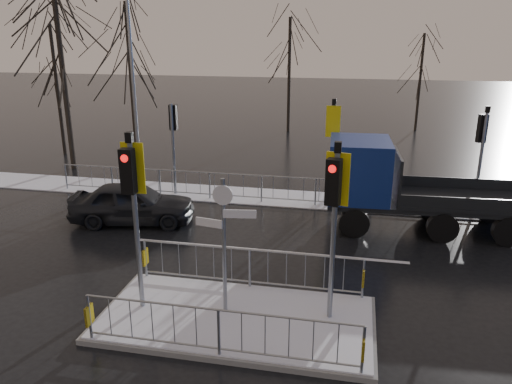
% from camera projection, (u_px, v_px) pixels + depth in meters
% --- Properties ---
extents(ground, '(120.00, 120.00, 0.00)m').
position_uv_depth(ground, '(236.00, 322.00, 10.99)').
color(ground, black).
rests_on(ground, ground).
extents(snow_verge, '(30.00, 2.00, 0.04)m').
position_uv_depth(snow_verge, '(290.00, 199.00, 18.99)').
color(snow_verge, silver).
rests_on(snow_verge, ground).
extents(lane_markings, '(8.00, 11.38, 0.01)m').
position_uv_depth(lane_markings, '(233.00, 330.00, 10.67)').
color(lane_markings, silver).
rests_on(lane_markings, ground).
extents(traffic_island, '(6.00, 3.04, 4.15)m').
position_uv_depth(traffic_island, '(236.00, 306.00, 10.88)').
color(traffic_island, slate).
rests_on(traffic_island, ground).
extents(far_kerb_fixtures, '(18.00, 0.65, 3.83)m').
position_uv_depth(far_kerb_fixtures, '(297.00, 177.00, 18.16)').
color(far_kerb_fixtures, gray).
rests_on(far_kerb_fixtures, ground).
extents(car_far_lane, '(4.28, 2.36, 1.38)m').
position_uv_depth(car_far_lane, '(133.00, 203.00, 16.47)').
color(car_far_lane, black).
rests_on(car_far_lane, ground).
extents(flatbed_truck, '(6.27, 2.54, 2.86)m').
position_uv_depth(flatbed_truck, '(386.00, 182.00, 15.85)').
color(flatbed_truck, black).
rests_on(flatbed_truck, ground).
extents(tree_near_a, '(4.75, 4.75, 8.97)m').
position_uv_depth(tree_near_a, '(58.00, 31.00, 21.37)').
color(tree_near_a, black).
rests_on(tree_near_a, ground).
extents(tree_near_b, '(4.00, 4.00, 7.55)m').
position_uv_depth(tree_near_b, '(129.00, 53.00, 22.58)').
color(tree_near_b, black).
rests_on(tree_near_b, ground).
extents(tree_near_c, '(3.50, 3.50, 6.61)m').
position_uv_depth(tree_near_c, '(54.00, 65.00, 24.58)').
color(tree_near_c, black).
rests_on(tree_near_c, ground).
extents(tree_far_a, '(3.75, 3.75, 7.08)m').
position_uv_depth(tree_far_a, '(290.00, 53.00, 30.38)').
color(tree_far_a, black).
rests_on(tree_far_a, ground).
extents(tree_far_b, '(3.25, 3.25, 6.14)m').
position_uv_depth(tree_far_b, '(422.00, 63.00, 30.91)').
color(tree_far_b, black).
rests_on(tree_far_b, ground).
extents(street_lamp_left, '(1.25, 0.18, 8.20)m').
position_uv_depth(street_lamp_left, '(134.00, 74.00, 19.69)').
color(street_lamp_left, gray).
rests_on(street_lamp_left, ground).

